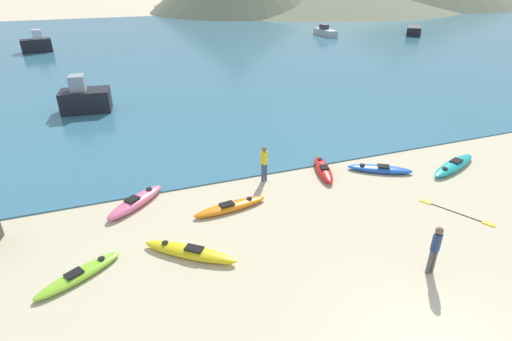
% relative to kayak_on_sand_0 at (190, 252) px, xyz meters
% --- Properties ---
extents(bay_water, '(160.00, 70.00, 0.06)m').
position_rel_kayak_on_sand_0_xyz_m(bay_water, '(4.85, 39.48, -0.13)').
color(bay_water, teal).
rests_on(bay_water, ground_plane).
extents(kayak_on_sand_0, '(2.96, 2.50, 0.36)m').
position_rel_kayak_on_sand_0_xyz_m(kayak_on_sand_0, '(0.00, 0.00, 0.00)').
color(kayak_on_sand_0, yellow).
rests_on(kayak_on_sand_0, ground_plane).
extents(kayak_on_sand_1, '(2.68, 2.48, 0.41)m').
position_rel_kayak_on_sand_0_xyz_m(kayak_on_sand_1, '(-1.38, 3.81, 0.02)').
color(kayak_on_sand_1, '#E5668C').
rests_on(kayak_on_sand_1, ground_plane).
extents(kayak_on_sand_2, '(3.55, 1.96, 0.37)m').
position_rel_kayak_on_sand_0_xyz_m(kayak_on_sand_2, '(13.01, 2.04, 0.00)').
color(kayak_on_sand_2, teal).
rests_on(kayak_on_sand_2, ground_plane).
extents(kayak_on_sand_3, '(3.10, 1.05, 0.31)m').
position_rel_kayak_on_sand_0_xyz_m(kayak_on_sand_3, '(2.07, 2.24, -0.02)').
color(kayak_on_sand_3, orange).
rests_on(kayak_on_sand_3, ground_plane).
extents(kayak_on_sand_4, '(2.72, 1.94, 0.29)m').
position_rel_kayak_on_sand_0_xyz_m(kayak_on_sand_4, '(-3.39, 0.13, -0.03)').
color(kayak_on_sand_4, '#8CCC2D').
rests_on(kayak_on_sand_4, ground_plane).
extents(kayak_on_sand_5, '(2.87, 2.11, 0.32)m').
position_rel_kayak_on_sand_0_xyz_m(kayak_on_sand_5, '(9.53, 2.97, -0.02)').
color(kayak_on_sand_5, blue).
rests_on(kayak_on_sand_5, ground_plane).
extents(kayak_on_sand_6, '(1.33, 2.75, 0.40)m').
position_rel_kayak_on_sand_0_xyz_m(kayak_on_sand_6, '(7.00, 3.76, 0.02)').
color(kayak_on_sand_6, red).
rests_on(kayak_on_sand_6, ground_plane).
extents(person_near_foreground, '(0.34, 0.30, 1.70)m').
position_rel_kayak_on_sand_0_xyz_m(person_near_foreground, '(6.81, -3.38, 0.81)').
color(person_near_foreground, '#4C4C4C').
rests_on(person_near_foreground, ground_plane).
extents(person_near_waterline, '(0.33, 0.29, 1.64)m').
position_rel_kayak_on_sand_0_xyz_m(person_near_waterline, '(4.17, 4.01, 0.78)').
color(person_near_waterline, '#384260').
rests_on(person_near_waterline, ground_plane).
extents(moored_boat_0, '(3.26, 1.90, 2.37)m').
position_rel_kayak_on_sand_0_xyz_m(moored_boat_0, '(-8.61, 40.79, 0.73)').
color(moored_boat_0, black).
rests_on(moored_boat_0, bay_water).
extents(moored_boat_1, '(1.64, 4.16, 1.46)m').
position_rel_kayak_on_sand_0_xyz_m(moored_boat_1, '(27.31, 40.21, 0.41)').
color(moored_boat_1, '#B2B2B7').
rests_on(moored_boat_1, bay_water).
extents(moored_boat_2, '(3.97, 4.20, 1.10)m').
position_rel_kayak_on_sand_0_xyz_m(moored_boat_2, '(39.47, 36.81, 0.45)').
color(moored_boat_2, black).
rests_on(moored_boat_2, bay_water).
extents(moored_boat_3, '(3.20, 2.19, 2.35)m').
position_rel_kayak_on_sand_0_xyz_m(moored_boat_3, '(-3.29, 16.94, 0.72)').
color(moored_boat_3, black).
rests_on(moored_boat_3, bay_water).
extents(loose_paddle, '(1.44, 2.55, 0.03)m').
position_rel_kayak_on_sand_0_xyz_m(loose_paddle, '(10.19, -1.00, -0.14)').
color(loose_paddle, black).
rests_on(loose_paddle, ground_plane).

